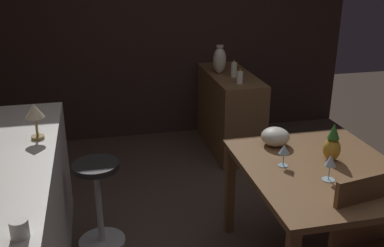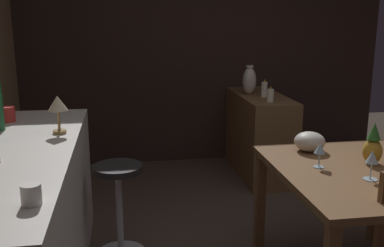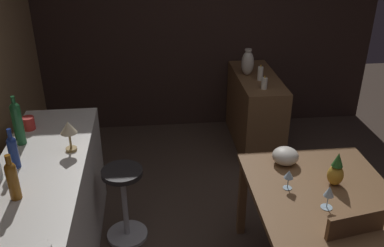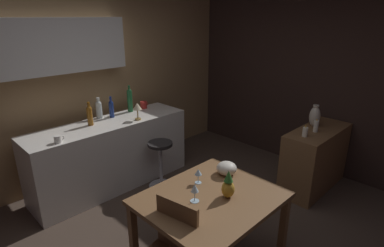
% 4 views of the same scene
% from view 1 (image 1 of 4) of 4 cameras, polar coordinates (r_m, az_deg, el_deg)
% --- Properties ---
extents(wall_side_right, '(0.10, 4.40, 2.60)m').
position_cam_1_polar(wall_side_right, '(4.95, -4.69, 13.09)').
color(wall_side_right, '#33231E').
rests_on(wall_side_right, ground_plane).
extents(dining_table, '(1.14, 0.96, 0.74)m').
position_cam_1_polar(dining_table, '(2.91, 16.35, -7.08)').
color(dining_table, brown).
rests_on(dining_table, ground_plane).
extents(kitchen_counter, '(2.10, 0.60, 0.90)m').
position_cam_1_polar(kitchen_counter, '(2.87, -22.48, -12.97)').
color(kitchen_counter, silver).
rests_on(kitchen_counter, ground_plane).
extents(sideboard_cabinet, '(1.10, 0.44, 0.82)m').
position_cam_1_polar(sideboard_cabinet, '(4.72, 4.84, 1.56)').
color(sideboard_cabinet, brown).
rests_on(sideboard_cabinet, ground_plane).
extents(bar_stool, '(0.34, 0.34, 0.65)m').
position_cam_1_polar(bar_stool, '(3.23, -11.91, -9.89)').
color(bar_stool, '#262323').
rests_on(bar_stool, ground_plane).
extents(wine_glass_left, '(0.08, 0.08, 0.16)m').
position_cam_1_polar(wine_glass_left, '(2.69, 17.39, -4.74)').
color(wine_glass_left, silver).
rests_on(wine_glass_left, dining_table).
extents(wine_glass_right, '(0.07, 0.07, 0.14)m').
position_cam_1_polar(wine_glass_right, '(2.79, 11.81, -3.45)').
color(wine_glass_right, silver).
rests_on(wine_glass_right, dining_table).
extents(pineapple_centerpiece, '(0.11, 0.11, 0.25)m').
position_cam_1_polar(pineapple_centerpiece, '(2.95, 17.61, -2.62)').
color(pineapple_centerpiece, gold).
rests_on(pineapple_centerpiece, dining_table).
extents(fruit_bowl, '(0.20, 0.20, 0.13)m').
position_cam_1_polar(fruit_bowl, '(3.10, 10.67, -1.66)').
color(fruit_bowl, beige).
rests_on(fruit_bowl, dining_table).
extents(cup_white, '(0.11, 0.08, 0.08)m').
position_cam_1_polar(cup_white, '(1.97, -21.33, -12.45)').
color(cup_white, white).
rests_on(cup_white, kitchen_counter).
extents(counter_lamp, '(0.12, 0.12, 0.23)m').
position_cam_1_polar(counter_lamp, '(2.87, -19.59, 1.21)').
color(counter_lamp, '#A58447').
rests_on(counter_lamp, kitchen_counter).
extents(pillar_candle_tall, '(0.06, 0.06, 0.17)m').
position_cam_1_polar(pillar_candle_tall, '(4.48, 5.42, 6.92)').
color(pillar_candle_tall, white).
rests_on(pillar_candle_tall, sideboard_cabinet).
extents(pillar_candle_short, '(0.06, 0.06, 0.14)m').
position_cam_1_polar(pillar_candle_short, '(4.26, 6.17, 5.92)').
color(pillar_candle_short, white).
rests_on(pillar_candle_short, sideboard_cabinet).
extents(vase_ceramic_ivory, '(0.14, 0.14, 0.29)m').
position_cam_1_polar(vase_ceramic_ivory, '(4.60, 3.57, 8.16)').
color(vase_ceramic_ivory, beige).
rests_on(vase_ceramic_ivory, sideboard_cabinet).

